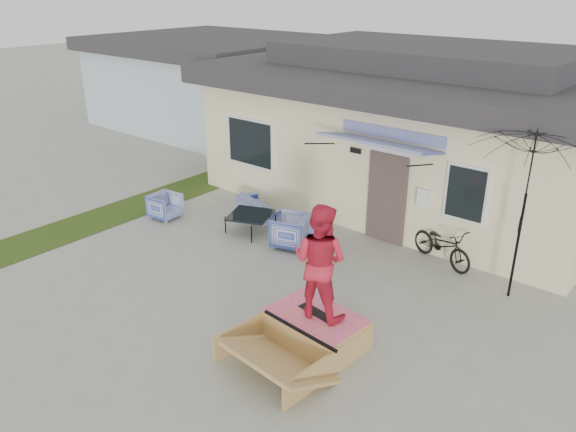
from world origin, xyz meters
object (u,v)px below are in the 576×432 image
Objects in this scene: loveseat at (258,203)px; bicycle at (443,241)px; skate_ramp at (316,329)px; armchair_right at (292,230)px; skateboard at (318,313)px; armchair_left at (165,205)px; coffee_table at (251,223)px; skater at (320,260)px; patio_umbrella at (523,212)px.

loveseat is 0.94× the size of bicycle.
armchair_right is at bearing 140.75° from skate_ramp.
skateboard is (-0.35, -3.93, 0.03)m from bicycle.
armchair_left reaches higher than coffee_table.
coffee_table is at bearing -106.23° from armchair_right.
skateboard reaches higher than coffee_table.
armchair_left is (-1.65, -1.69, 0.05)m from loveseat.
skate_ramp reaches higher than coffee_table.
skater is (-0.35, -3.93, 1.02)m from bicycle.
armchair_right is 3.67m from skate_ramp.
patio_umbrella is 4.01m from skater.
armchair_right is at bearing 134.99° from bicycle.
skater reaches higher than armchair_right.
skateboard is at bearing 90.00° from skate_ramp.
loveseat is at bearing 150.57° from skateboard.
patio_umbrella reaches higher than coffee_table.
patio_umbrella is 3.34× the size of skateboard.
armchair_right reaches higher than armchair_left.
bicycle is 0.83× the size of skater.
loveseat is at bearing -179.56° from patio_umbrella.
armchair_left is at bearing 128.10° from bicycle.
coffee_table is (-1.24, -0.03, -0.18)m from armchair_right.
bicycle is at bearing -102.81° from skater.
skateboard is (2.63, -2.52, 0.13)m from armchair_right.
patio_umbrella is 4.19m from skateboard.
armchair_left is at bearing -167.89° from patio_umbrella.
armchair_right is at bearing 1.46° from coffee_table.
skate_ramp is at bearing 162.90° from loveseat.
skater is (2.63, -2.52, 1.12)m from armchair_right.
loveseat is 1.15m from coffee_table.
skater is at bearing -165.48° from bicycle.
armchair_right reaches higher than loveseat.
skate_ramp is 1.06× the size of skater.
skateboard reaches higher than skate_ramp.
skate_ramp is (-1.97, -3.55, -1.49)m from patio_umbrella.
loveseat is 2.36m from armchair_left.
loveseat is at bearing -50.05° from armchair_left.
armchair_left is at bearing -95.50° from armchair_right.
armchair_left reaches higher than skateboard.
skate_ramp is (3.86, -2.54, 0.02)m from coffee_table.
skater is (3.87, -2.48, 1.30)m from coffee_table.
patio_umbrella reaches higher than armchair_left.
coffee_table is (0.62, -0.96, -0.06)m from loveseat.
skater reaches higher than loveseat.
skater is (-1.96, -3.49, -0.22)m from patio_umbrella.
skater reaches higher than skateboard.
skate_ramp is at bearing -87.08° from skateboard.
armchair_left reaches higher than skate_ramp.
armchair_left is at bearing 172.12° from skateboard.
coffee_table is 0.46× the size of skate_ramp.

